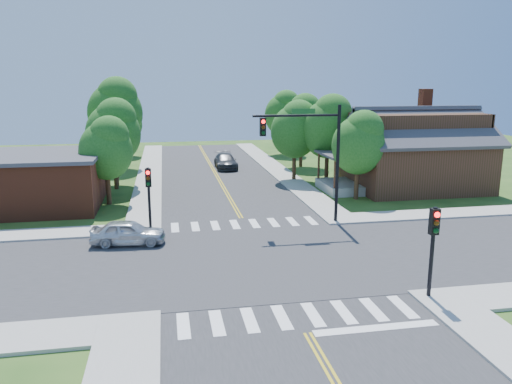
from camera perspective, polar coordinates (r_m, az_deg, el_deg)
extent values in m
plane|color=#254916|center=(24.69, 0.99, -7.72)|extent=(100.00, 100.00, 0.00)
cube|color=#2D2D30|center=(24.68, 0.99, -7.68)|extent=(10.00, 90.00, 0.04)
cube|color=#2D2D30|center=(24.68, 0.99, -7.67)|extent=(90.00, 10.00, 0.04)
cube|color=#2D2D30|center=(24.69, 0.99, -7.72)|extent=(10.20, 10.20, 0.06)
cube|color=#9E9B93|center=(49.61, 2.20, 2.71)|extent=(2.20, 40.00, 0.14)
cube|color=#9E9B93|center=(48.47, -12.03, 2.20)|extent=(2.20, 40.00, 0.14)
cube|color=white|center=(30.13, -9.25, -4.02)|extent=(0.45, 2.00, 0.01)
cube|color=white|center=(30.17, -6.97, -3.92)|extent=(0.45, 2.00, 0.01)
cube|color=white|center=(30.25, -4.69, -3.82)|extent=(0.45, 2.00, 0.01)
cube|color=white|center=(30.39, -2.44, -3.71)|extent=(0.45, 2.00, 0.01)
cube|color=white|center=(30.57, -0.20, -3.60)|extent=(0.45, 2.00, 0.01)
cube|color=white|center=(30.80, 2.00, -3.49)|extent=(0.45, 2.00, 0.01)
cube|color=white|center=(31.07, 4.16, -3.37)|extent=(0.45, 2.00, 0.01)
cube|color=white|center=(31.38, 6.29, -3.25)|extent=(0.45, 2.00, 0.01)
cube|color=white|center=(18.57, -8.30, -14.87)|extent=(0.45, 2.00, 0.01)
cube|color=white|center=(18.63, -4.49, -14.67)|extent=(0.45, 2.00, 0.01)
cube|color=white|center=(18.77, -0.72, -14.41)|extent=(0.45, 2.00, 0.01)
cube|color=white|center=(18.99, 2.96, -14.09)|extent=(0.45, 2.00, 0.01)
cube|color=white|center=(19.28, 6.53, -13.73)|extent=(0.45, 2.00, 0.01)
cube|color=white|center=(19.64, 9.98, -13.34)|extent=(0.45, 2.00, 0.01)
cube|color=white|center=(20.06, 13.28, -12.91)|extent=(0.45, 2.00, 0.01)
cube|color=white|center=(20.54, 16.42, -12.47)|extent=(0.45, 2.00, 0.01)
cube|color=gold|center=(49.88, -5.09, 2.69)|extent=(0.10, 37.50, 0.01)
cube|color=gold|center=(49.90, -4.86, 2.70)|extent=(0.10, 37.50, 0.01)
cube|color=white|center=(18.75, 13.58, -14.98)|extent=(4.60, 0.45, 0.09)
cylinder|color=black|center=(30.48, 9.30, 3.04)|extent=(0.20, 0.20, 7.20)
cylinder|color=black|center=(29.36, 4.66, 8.70)|extent=(5.20, 0.14, 0.14)
cube|color=#19591E|center=(29.41, 5.46, 9.18)|extent=(1.40, 0.04, 0.30)
cube|color=black|center=(28.96, 0.78, 7.45)|extent=(0.34, 0.28, 1.05)
sphere|color=#FF0C0C|center=(28.77, 0.85, 8.04)|extent=(0.22, 0.22, 0.22)
sphere|color=#3F2605|center=(28.79, 0.85, 7.41)|extent=(0.22, 0.22, 0.22)
sphere|color=#05330F|center=(28.82, 0.85, 6.77)|extent=(0.22, 0.22, 0.22)
cylinder|color=black|center=(20.99, 19.44, -6.68)|extent=(0.16, 0.16, 3.80)
cube|color=black|center=(20.61, 19.71, -3.19)|extent=(0.34, 0.28, 1.05)
sphere|color=#FF0C0C|center=(20.39, 20.01, -2.47)|extent=(0.22, 0.22, 0.22)
sphere|color=#3F2605|center=(20.47, 19.95, -3.33)|extent=(0.22, 0.22, 0.22)
sphere|color=#05330F|center=(20.55, 19.88, -4.19)|extent=(0.22, 0.22, 0.22)
cylinder|color=black|center=(29.09, -12.10, -0.95)|extent=(0.16, 0.16, 3.80)
cube|color=black|center=(28.81, -12.23, 1.61)|extent=(0.34, 0.28, 1.05)
sphere|color=#FF0C0C|center=(28.59, -12.26, 2.17)|extent=(0.22, 0.22, 0.22)
sphere|color=#3F2605|center=(28.65, -12.23, 1.54)|extent=(0.22, 0.22, 0.22)
sphere|color=#05330F|center=(28.71, -12.20, 0.91)|extent=(0.22, 0.22, 0.22)
cube|color=#382513|center=(42.38, 17.61, 3.07)|extent=(10.00, 8.00, 4.00)
cube|color=#9E9B93|center=(40.14, 9.48, 0.59)|extent=(2.60, 4.50, 0.70)
cylinder|color=#382513|center=(37.68, 9.00, 1.77)|extent=(0.18, 0.18, 2.50)
cylinder|color=#382513|center=(41.41, 7.18, 2.80)|extent=(0.18, 0.18, 2.50)
cube|color=#38383D|center=(39.69, 9.61, 4.27)|extent=(2.80, 4.80, 0.18)
cube|color=brown|center=(46.41, 18.47, 5.74)|extent=(0.90, 0.90, 7.11)
cube|color=brown|center=(37.78, -24.94, 1.00)|extent=(10.00, 8.00, 3.50)
cube|color=#38383D|center=(37.49, -25.20, 3.77)|extent=(10.40, 8.40, 0.25)
cylinder|color=#382314|center=(37.48, 11.41, 1.03)|extent=(0.34, 0.34, 2.45)
ellipsoid|color=#1B5117|center=(37.04, 11.60, 5.23)|extent=(3.86, 3.67, 4.25)
sphere|color=#1B5117|center=(36.84, 12.23, 6.98)|extent=(2.83, 2.83, 2.83)
cylinder|color=#382314|center=(43.02, 8.07, 2.88)|extent=(0.34, 0.34, 2.82)
ellipsoid|color=#1B5117|center=(42.61, 8.20, 7.11)|extent=(4.45, 4.23, 4.90)
sphere|color=#1B5117|center=(42.41, 8.73, 8.88)|extent=(3.27, 3.27, 3.27)
cylinder|color=#382314|center=(51.05, 5.14, 4.44)|extent=(0.34, 0.34, 2.76)
ellipsoid|color=#1B5117|center=(50.70, 5.21, 7.93)|extent=(4.36, 4.14, 4.80)
sphere|color=#1B5117|center=(50.50, 5.64, 9.39)|extent=(3.20, 3.20, 3.20)
cylinder|color=#382314|center=(59.96, 3.11, 5.71)|extent=(0.34, 0.34, 2.82)
ellipsoid|color=#1B5117|center=(59.67, 3.14, 8.76)|extent=(4.46, 4.24, 4.91)
sphere|color=#1B5117|center=(59.47, 3.49, 10.03)|extent=(3.27, 3.27, 3.27)
cylinder|color=#382314|center=(36.73, -16.52, 0.43)|extent=(0.34, 0.34, 2.34)
ellipsoid|color=#1B5117|center=(36.29, -16.78, 4.52)|extent=(3.69, 3.50, 4.06)
sphere|color=#1B5117|center=(35.93, -16.44, 6.24)|extent=(2.70, 2.70, 2.70)
cylinder|color=#382314|center=(43.29, -15.66, 2.39)|extent=(0.34, 0.34, 2.52)
ellipsoid|color=#1B5117|center=(42.90, -15.89, 6.13)|extent=(3.97, 3.77, 4.37)
sphere|color=#1B5117|center=(42.57, -15.60, 7.72)|extent=(2.91, 2.91, 2.91)
cylinder|color=#382314|center=(51.73, -15.55, 4.47)|extent=(0.34, 0.34, 3.36)
ellipsoid|color=#1B5117|center=(51.37, -15.80, 8.68)|extent=(5.31, 5.05, 5.84)
sphere|color=#1B5117|center=(51.07, -15.58, 10.46)|extent=(3.90, 3.90, 3.90)
cylinder|color=#382314|center=(60.27, -14.43, 5.08)|extent=(0.34, 0.34, 2.24)
ellipsoid|color=#1B5117|center=(60.01, -14.56, 7.48)|extent=(3.53, 3.36, 3.89)
sphere|color=#1B5117|center=(59.71, -14.34, 8.49)|extent=(2.59, 2.59, 2.59)
cylinder|color=#382314|center=(43.80, 4.37, 3.01)|extent=(0.34, 0.34, 2.62)
ellipsoid|color=#1B5117|center=(43.41, 4.44, 6.87)|extent=(4.14, 3.94, 4.56)
sphere|color=#1B5117|center=(43.19, 4.92, 8.49)|extent=(3.04, 3.04, 3.04)
cylinder|color=#382314|center=(41.81, -15.75, 2.18)|extent=(0.34, 0.34, 2.73)
ellipsoid|color=#1B5117|center=(41.39, -16.00, 6.39)|extent=(4.31, 4.09, 4.74)
sphere|color=#1B5117|center=(41.06, -15.72, 8.18)|extent=(3.16, 3.16, 3.16)
imported|color=silver|center=(27.44, -14.41, -4.56)|extent=(2.35, 4.21, 1.33)
imported|color=#2D2F32|center=(49.82, -3.49, 3.49)|extent=(2.04, 4.97, 1.44)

